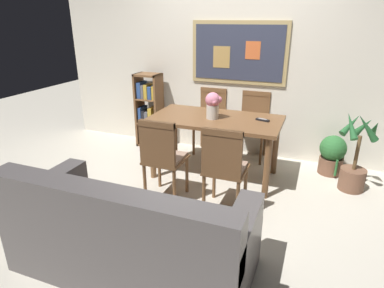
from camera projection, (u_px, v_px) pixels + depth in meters
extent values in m
plane|color=beige|center=(195.00, 194.00, 3.66)|extent=(12.00, 12.00, 0.00)
cube|color=silver|center=(233.00, 60.00, 4.45)|extent=(5.20, 0.10, 2.60)
cube|color=tan|center=(238.00, 53.00, 4.32)|extent=(1.28, 0.02, 0.81)
cube|color=#33384C|center=(238.00, 53.00, 4.31)|extent=(1.18, 0.01, 0.71)
cube|color=tan|center=(221.00, 57.00, 4.40)|extent=(0.23, 0.00, 0.28)
cube|color=#D86633|center=(253.00, 50.00, 4.23)|extent=(0.19, 0.00, 0.23)
cube|color=brown|center=(216.00, 119.00, 3.84)|extent=(1.52, 0.81, 0.04)
cylinder|color=brown|center=(153.00, 151.00, 3.92)|extent=(0.07, 0.07, 0.70)
cylinder|color=brown|center=(267.00, 168.00, 3.46)|extent=(0.07, 0.07, 0.70)
cylinder|color=brown|center=(175.00, 134.00, 4.49)|extent=(0.07, 0.07, 0.70)
cylinder|color=brown|center=(276.00, 147.00, 4.03)|extent=(0.07, 0.07, 0.70)
cube|color=brown|center=(209.00, 123.00, 4.64)|extent=(0.40, 0.40, 0.03)
cube|color=#997A66|center=(209.00, 122.00, 4.63)|extent=(0.36, 0.36, 0.03)
cylinder|color=brown|center=(224.00, 136.00, 4.81)|extent=(0.04, 0.04, 0.42)
cylinder|color=brown|center=(202.00, 133.00, 4.93)|extent=(0.04, 0.04, 0.42)
cylinder|color=brown|center=(217.00, 144.00, 4.52)|extent=(0.04, 0.04, 0.42)
cylinder|color=brown|center=(194.00, 141.00, 4.63)|extent=(0.04, 0.04, 0.42)
cube|color=brown|center=(213.00, 104.00, 4.71)|extent=(0.38, 0.04, 0.46)
cube|color=brown|center=(214.00, 90.00, 4.64)|extent=(0.38, 0.05, 0.06)
cube|color=brown|center=(252.00, 128.00, 4.44)|extent=(0.40, 0.40, 0.03)
cube|color=#997A66|center=(252.00, 126.00, 4.43)|extent=(0.36, 0.36, 0.03)
cylinder|color=brown|center=(265.00, 141.00, 4.61)|extent=(0.04, 0.04, 0.42)
cylinder|color=brown|center=(242.00, 138.00, 4.72)|extent=(0.04, 0.04, 0.42)
cylinder|color=brown|center=(261.00, 150.00, 4.31)|extent=(0.04, 0.04, 0.42)
cylinder|color=brown|center=(236.00, 146.00, 4.43)|extent=(0.04, 0.04, 0.42)
cube|color=brown|center=(256.00, 108.00, 4.50)|extent=(0.38, 0.04, 0.46)
cube|color=brown|center=(257.00, 93.00, 4.43)|extent=(0.38, 0.05, 0.06)
cube|color=brown|center=(166.00, 159.00, 3.46)|extent=(0.40, 0.40, 0.03)
cube|color=#997A66|center=(166.00, 157.00, 3.45)|extent=(0.36, 0.36, 0.03)
cylinder|color=brown|center=(145.00, 183.00, 3.45)|extent=(0.04, 0.04, 0.42)
cylinder|color=brown|center=(174.00, 188.00, 3.34)|extent=(0.04, 0.04, 0.42)
cylinder|color=brown|center=(159.00, 170.00, 3.75)|extent=(0.04, 0.04, 0.42)
cylinder|color=brown|center=(187.00, 175.00, 3.63)|extent=(0.04, 0.04, 0.42)
cube|color=brown|center=(157.00, 144.00, 3.22)|extent=(0.38, 0.04, 0.46)
cube|color=brown|center=(156.00, 124.00, 3.15)|extent=(0.38, 0.05, 0.06)
cube|color=brown|center=(226.00, 170.00, 3.23)|extent=(0.40, 0.40, 0.03)
cube|color=#997A66|center=(226.00, 167.00, 3.22)|extent=(0.36, 0.36, 0.03)
cylinder|color=brown|center=(204.00, 195.00, 3.22)|extent=(0.04, 0.04, 0.42)
cylinder|color=brown|center=(238.00, 201.00, 3.11)|extent=(0.04, 0.04, 0.42)
cylinder|color=brown|center=(214.00, 180.00, 3.52)|extent=(0.04, 0.04, 0.42)
cylinder|color=brown|center=(245.00, 185.00, 3.40)|extent=(0.04, 0.04, 0.42)
cube|color=brown|center=(222.00, 154.00, 2.99)|extent=(0.38, 0.04, 0.46)
cube|color=brown|center=(222.00, 133.00, 2.92)|extent=(0.38, 0.05, 0.06)
cube|color=#514C4C|center=(135.00, 243.00, 2.55)|extent=(1.80, 0.84, 0.40)
cube|color=#514C4C|center=(106.00, 220.00, 2.12)|extent=(1.80, 0.20, 0.44)
cube|color=#514C4C|center=(48.00, 190.00, 2.71)|extent=(0.18, 0.80, 0.22)
cube|color=#514C4C|center=(240.00, 233.00, 2.16)|extent=(0.18, 0.80, 0.22)
cube|color=#334C72|center=(66.00, 204.00, 2.41)|extent=(0.32, 0.16, 0.33)
cube|color=#8C6B4C|center=(119.00, 216.00, 2.26)|extent=(0.32, 0.16, 0.33)
cube|color=#334C72|center=(179.00, 231.00, 2.11)|extent=(0.32, 0.16, 0.33)
cube|color=brown|center=(140.00, 109.00, 4.94)|extent=(0.03, 0.28, 1.09)
cube|color=brown|center=(159.00, 112.00, 4.83)|extent=(0.03, 0.28, 1.09)
cube|color=brown|center=(151.00, 144.00, 5.08)|extent=(0.36, 0.28, 0.03)
cube|color=brown|center=(148.00, 75.00, 4.70)|extent=(0.36, 0.28, 0.03)
cube|color=brown|center=(150.00, 122.00, 4.95)|extent=(0.30, 0.28, 0.02)
cube|color=brown|center=(149.00, 99.00, 4.82)|extent=(0.30, 0.28, 0.02)
cube|color=#2D4C8C|center=(144.00, 136.00, 5.07)|extent=(0.06, 0.22, 0.20)
cube|color=#7F3F72|center=(148.00, 137.00, 5.06)|extent=(0.05, 0.22, 0.16)
cube|color=#B2332D|center=(151.00, 137.00, 5.03)|extent=(0.05, 0.22, 0.20)
cube|color=#595960|center=(155.00, 137.00, 5.01)|extent=(0.05, 0.22, 0.19)
cube|color=#2D4C8C|center=(158.00, 137.00, 4.99)|extent=(0.06, 0.22, 0.23)
cube|color=#2D4C8C|center=(143.00, 114.00, 4.95)|extent=(0.05, 0.22, 0.22)
cube|color=black|center=(146.00, 115.00, 4.94)|extent=(0.04, 0.22, 0.18)
cube|color=#595960|center=(149.00, 116.00, 4.92)|extent=(0.05, 0.22, 0.16)
cube|color=gold|center=(153.00, 115.00, 4.89)|extent=(0.06, 0.22, 0.23)
cube|color=#2D4C8C|center=(142.00, 90.00, 4.81)|extent=(0.06, 0.22, 0.23)
cube|color=#595960|center=(145.00, 91.00, 4.80)|extent=(0.04, 0.22, 0.20)
cube|color=gold|center=(149.00, 91.00, 4.78)|extent=(0.05, 0.22, 0.20)
cube|color=#2D4C8C|center=(153.00, 92.00, 4.76)|extent=(0.06, 0.22, 0.18)
cube|color=gold|center=(157.00, 92.00, 4.74)|extent=(0.06, 0.22, 0.19)
cylinder|color=brown|center=(330.00, 165.00, 4.12)|extent=(0.29, 0.29, 0.21)
cylinder|color=#332319|center=(331.00, 158.00, 4.08)|extent=(0.26, 0.26, 0.02)
sphere|color=#2D6B33|center=(333.00, 148.00, 4.03)|extent=(0.32, 0.32, 0.32)
cylinder|color=#2D6B33|center=(336.00, 168.00, 3.95)|extent=(0.03, 0.03, 0.20)
cylinder|color=#2D6B33|center=(342.00, 163.00, 4.14)|extent=(0.03, 0.03, 0.25)
cylinder|color=brown|center=(352.00, 179.00, 3.72)|extent=(0.28, 0.28, 0.25)
cylinder|color=#332319|center=(354.00, 170.00, 3.67)|extent=(0.25, 0.25, 0.02)
cylinder|color=brown|center=(357.00, 153.00, 3.60)|extent=(0.04, 0.04, 0.39)
cone|color=#235B2D|center=(375.00, 129.00, 3.46)|extent=(0.09, 0.26, 0.25)
cone|color=#235B2D|center=(364.00, 126.00, 3.55)|extent=(0.21, 0.13, 0.23)
cone|color=#235B2D|center=(351.00, 125.00, 3.61)|extent=(0.25, 0.26, 0.24)
cone|color=#235B2D|center=(351.00, 126.00, 3.48)|extent=(0.18, 0.27, 0.28)
cone|color=#235B2D|center=(367.00, 128.00, 3.37)|extent=(0.28, 0.15, 0.31)
cylinder|color=beige|center=(212.00, 112.00, 3.78)|extent=(0.14, 0.14, 0.16)
sphere|color=pink|center=(213.00, 100.00, 3.73)|extent=(0.17, 0.17, 0.17)
sphere|color=#EACC4C|center=(211.00, 98.00, 3.79)|extent=(0.08, 0.08, 0.08)
sphere|color=pink|center=(214.00, 102.00, 3.68)|extent=(0.06, 0.06, 0.06)
sphere|color=pink|center=(219.00, 100.00, 3.73)|extent=(0.08, 0.08, 0.08)
cube|color=black|center=(263.00, 120.00, 3.72)|extent=(0.16, 0.09, 0.02)
cube|color=gray|center=(263.00, 119.00, 3.72)|extent=(0.10, 0.06, 0.00)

